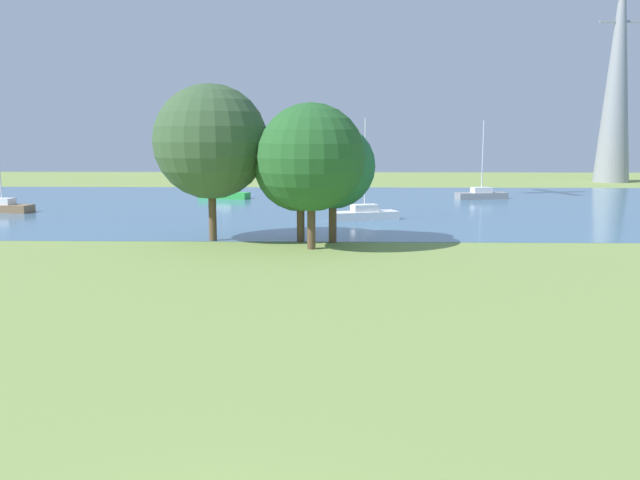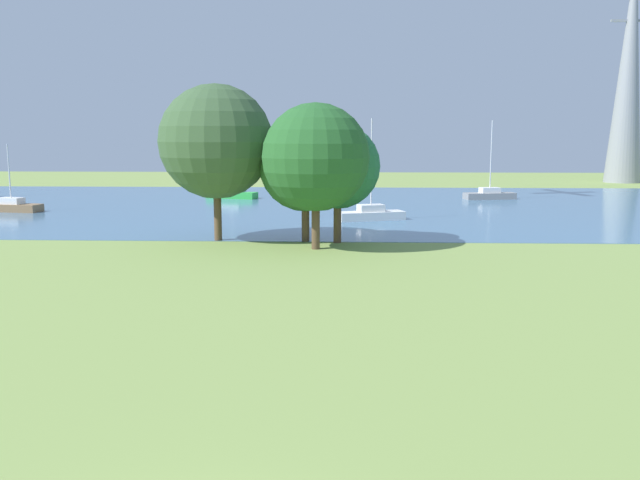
% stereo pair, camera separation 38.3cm
% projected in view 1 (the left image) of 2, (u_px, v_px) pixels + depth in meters
% --- Properties ---
extents(ground_plane, '(160.00, 160.00, 0.00)m').
position_uv_depth(ground_plane, '(294.00, 270.00, 30.67)').
color(ground_plane, '#7F994C').
extents(water_surface, '(140.00, 40.00, 0.02)m').
position_uv_depth(water_surface, '(314.00, 205.00, 58.32)').
color(water_surface, teal).
rests_on(water_surface, ground).
extents(sailboat_green, '(5.02, 2.68, 6.65)m').
position_uv_depth(sailboat_green, '(224.00, 194.00, 64.57)').
color(sailboat_green, green).
rests_on(sailboat_green, water_surface).
extents(sailboat_white, '(5.03, 2.91, 7.17)m').
position_uv_depth(sailboat_white, '(365.00, 214.00, 48.37)').
color(sailboat_white, white).
rests_on(sailboat_white, water_surface).
extents(sailboat_gray, '(5.01, 2.48, 7.33)m').
position_uv_depth(sailboat_gray, '(481.00, 194.00, 64.07)').
color(sailboat_gray, gray).
rests_on(sailboat_gray, water_surface).
extents(sailboat_brown, '(4.99, 2.30, 5.32)m').
position_uv_depth(sailboat_brown, '(2.00, 207.00, 53.19)').
color(sailboat_brown, brown).
rests_on(sailboat_brown, water_surface).
extents(tree_west_near, '(6.46, 6.46, 8.89)m').
position_uv_depth(tree_west_near, '(211.00, 142.00, 38.13)').
color(tree_west_near, brown).
rests_on(tree_west_near, ground).
extents(tree_west_far, '(5.27, 5.27, 7.01)m').
position_uv_depth(tree_west_far, '(300.00, 165.00, 38.07)').
color(tree_west_far, brown).
rests_on(tree_west_far, ground).
extents(tree_mid_shore, '(5.68, 5.68, 7.72)m').
position_uv_depth(tree_mid_shore, '(311.00, 157.00, 35.47)').
color(tree_mid_shore, brown).
rests_on(tree_mid_shore, ground).
extents(tree_east_near, '(4.75, 4.75, 6.68)m').
position_uv_depth(tree_east_near, '(333.00, 166.00, 37.74)').
color(tree_east_near, brown).
rests_on(tree_east_near, ground).
extents(electricity_pylon, '(6.40, 4.40, 28.66)m').
position_uv_depth(electricity_pylon, '(618.00, 68.00, 84.94)').
color(electricity_pylon, gray).
rests_on(electricity_pylon, ground).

